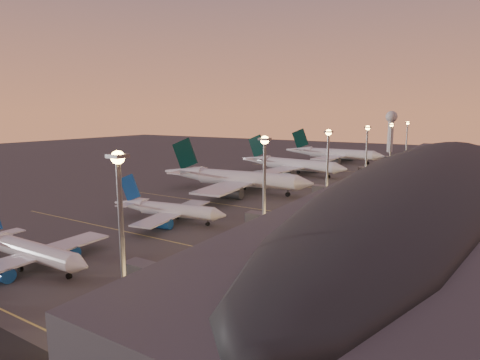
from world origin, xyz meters
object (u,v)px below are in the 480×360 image
object	(u,v)px
airliner_wide_near	(234,178)
baggage_tug_a	(143,302)
airliner_narrow_north	(168,210)
airliner_wide_mid	(291,164)
baggage_tug_b	(134,279)
baggage_tug_d	(238,231)
airliner_narrow_south	(28,250)
airliner_wide_far	(332,154)
baggage_tug_c	(228,236)
radar_tower	(391,124)

from	to	relation	value
airliner_wide_near	baggage_tug_a	xyz separation A→B (m)	(38.93, -87.95, -4.80)
airliner_narrow_north	baggage_tug_a	world-z (taller)	airliner_narrow_north
airliner_wide_mid	baggage_tug_b	xyz separation A→B (m)	(31.19, -136.40, -4.46)
airliner_narrow_north	airliner_wide_near	bearing A→B (deg)	89.62
airliner_wide_mid	baggage_tug_d	xyz separation A→B (m)	(31.21, -100.27, -4.50)
airliner_narrow_south	airliner_wide_mid	bearing A→B (deg)	91.93
airliner_wide_far	baggage_tug_c	world-z (taller)	airliner_wide_far
airliner_wide_near	airliner_wide_far	world-z (taller)	airliner_wide_far
airliner_narrow_north	baggage_tug_d	bearing A→B (deg)	-7.08
airliner_wide_near	airliner_wide_far	bearing A→B (deg)	83.36
baggage_tug_c	baggage_tug_d	world-z (taller)	baggage_tug_c
airliner_wide_far	baggage_tug_d	size ratio (longest dim) A/B	15.79
airliner_wide_mid	radar_tower	distance (m)	152.08
airliner_narrow_north	baggage_tug_c	size ratio (longest dim) A/B	8.65
airliner_wide_near	baggage_tug_b	xyz separation A→B (m)	(30.90, -82.19, -4.78)
baggage_tug_a	baggage_tug_c	bearing A→B (deg)	86.09
airliner_narrow_south	baggage_tug_d	size ratio (longest dim) A/B	8.75
airliner_wide_mid	baggage_tug_c	xyz separation A→B (m)	(31.53, -105.52, -4.47)
radar_tower	baggage_tug_a	world-z (taller)	radar_tower
airliner_narrow_south	airliner_wide_near	distance (m)	88.06
baggage_tug_c	radar_tower	bearing A→B (deg)	126.44
airliner_wide_mid	baggage_tug_b	world-z (taller)	airliner_wide_mid
airliner_wide_far	baggage_tug_a	world-z (taller)	airliner_wide_far
airliner_narrow_north	baggage_tug_c	distance (m)	24.09
baggage_tug_c	airliner_wide_near	bearing A→B (deg)	154.70
airliner_wide_near	radar_tower	world-z (taller)	radar_tower
radar_tower	baggage_tug_c	world-z (taller)	radar_tower
airliner_narrow_north	airliner_narrow_south	bearing A→B (deg)	-100.84
airliner_narrow_south	baggage_tug_d	bearing A→B (deg)	59.06
airliner_wide_near	baggage_tug_a	size ratio (longest dim) A/B	15.32
airliner_narrow_south	radar_tower	bearing A→B (deg)	86.96
baggage_tug_d	airliner_wide_far	bearing A→B (deg)	120.24
airliner_wide_near	radar_tower	size ratio (longest dim) A/B	1.99
airliner_narrow_south	airliner_wide_far	size ratio (longest dim) A/B	0.55
baggage_tug_d	baggage_tug_c	bearing A→B (deg)	-66.82
airliner_narrow_north	radar_tower	bearing A→B (deg)	78.11
airliner_narrow_south	baggage_tug_a	distance (m)	32.22
airliner_narrow_south	baggage_tug_c	world-z (taller)	airliner_narrow_south
airliner_wide_mid	airliner_wide_far	world-z (taller)	airliner_wide_far
airliner_wide_far	airliner_wide_mid	bearing A→B (deg)	-88.80
baggage_tug_b	baggage_tug_c	bearing A→B (deg)	96.91
airliner_wide_near	airliner_wide_far	xyz separation A→B (m)	(0.71, 115.10, 0.02)
baggage_tug_b	baggage_tug_c	distance (m)	30.88
radar_tower	baggage_tug_a	xyz separation A→B (m)	(21.42, -292.25, -21.33)
radar_tower	baggage_tug_a	size ratio (longest dim) A/B	7.68
baggage_tug_b	airliner_narrow_south	bearing A→B (deg)	-159.41
airliner_narrow_south	airliner_wide_mid	xyz separation A→B (m)	(-7.13, 141.98, 1.69)
airliner_wide_far	baggage_tug_c	bearing A→B (deg)	-77.46
airliner_wide_near	baggage_tug_c	xyz separation A→B (m)	(31.24, -51.31, -4.79)
baggage_tug_c	airliner_wide_far	bearing A→B (deg)	133.76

